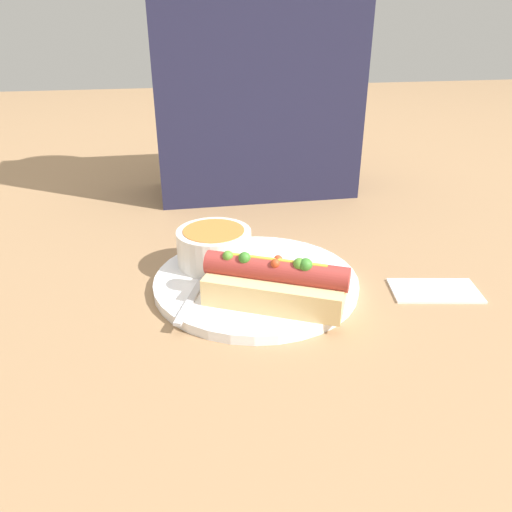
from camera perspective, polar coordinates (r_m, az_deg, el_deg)
ground_plane at (r=0.65m, az=0.00°, el=-3.42°), size 4.00×4.00×0.00m
dinner_plate at (r=0.65m, az=0.00°, el=-2.94°), size 0.26×0.26×0.01m
hot_dog at (r=0.58m, az=2.26°, el=-3.13°), size 0.18×0.13×0.06m
soup_bowl at (r=0.67m, az=-4.80°, el=1.20°), size 0.10×0.10×0.05m
spoon at (r=0.65m, az=-5.76°, el=-1.92°), size 0.08×0.16×0.01m
napkin at (r=0.68m, az=19.78°, el=-3.64°), size 0.12×0.08×0.01m
seated_diner at (r=0.97m, az=-0.06°, el=20.61°), size 0.37×0.17×0.54m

